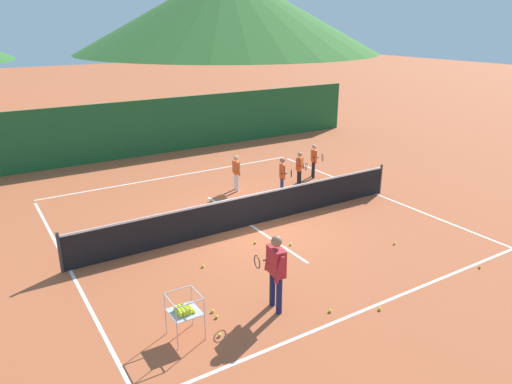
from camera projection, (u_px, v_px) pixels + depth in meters
name	position (u px, v px, depth m)	size (l,w,h in m)	color
ground_plane	(251.00, 225.00, 14.20)	(120.00, 120.00, 0.00)	#B25633
line_baseline_near	(374.00, 306.00, 10.16)	(10.33, 0.08, 0.01)	white
line_baseline_far	(176.00, 176.00, 18.72)	(10.33, 0.08, 0.01)	white
line_sideline_west	(70.00, 270.00, 11.62)	(0.08, 10.72, 0.01)	white
line_sideline_east	(376.00, 194.00, 16.77)	(0.08, 10.72, 0.01)	white
line_service_center	(251.00, 225.00, 14.20)	(0.08, 5.58, 0.01)	white
tennis_net	(251.00, 210.00, 14.03)	(10.74, 0.08, 1.05)	#333338
instructor	(276.00, 266.00, 9.73)	(0.44, 0.81, 1.69)	#191E4C
student_0	(236.00, 170.00, 16.89)	(0.33, 0.52, 1.29)	silver
student_1	(282.00, 173.00, 16.40)	(0.45, 0.72, 1.34)	navy
student_2	(300.00, 166.00, 17.33)	(0.50, 0.65, 1.28)	black
student_3	(314.00, 158.00, 18.33)	(0.42, 0.71, 1.30)	black
ball_cart	(184.00, 310.00, 8.99)	(0.58, 0.58, 0.90)	#B7B7BC
tennis_ball_0	(291.00, 244.00, 12.91)	(0.07, 0.07, 0.07)	yellow
tennis_ball_1	(217.00, 317.00, 9.75)	(0.07, 0.07, 0.07)	yellow
tennis_ball_2	(213.00, 311.00, 9.94)	(0.07, 0.07, 0.07)	yellow
tennis_ball_3	(203.00, 266.00, 11.76)	(0.07, 0.07, 0.07)	yellow
tennis_ball_4	(380.00, 309.00, 10.02)	(0.07, 0.07, 0.07)	yellow
tennis_ball_5	(255.00, 242.00, 13.02)	(0.07, 0.07, 0.07)	yellow
tennis_ball_6	(273.00, 259.00, 12.09)	(0.07, 0.07, 0.07)	yellow
tennis_ball_7	(480.00, 267.00, 11.73)	(0.07, 0.07, 0.07)	yellow
tennis_ball_8	(330.00, 311.00, 9.95)	(0.07, 0.07, 0.07)	yellow
tennis_ball_9	(394.00, 243.00, 12.97)	(0.07, 0.07, 0.07)	yellow
tennis_ball_10	(220.00, 335.00, 9.18)	(0.07, 0.07, 0.07)	yellow
windscreen_fence	(142.00, 128.00, 21.15)	(22.73, 0.08, 2.49)	#1E5B2D
hill_1	(227.00, 11.00, 89.95)	(57.57, 57.57, 15.22)	#38702D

